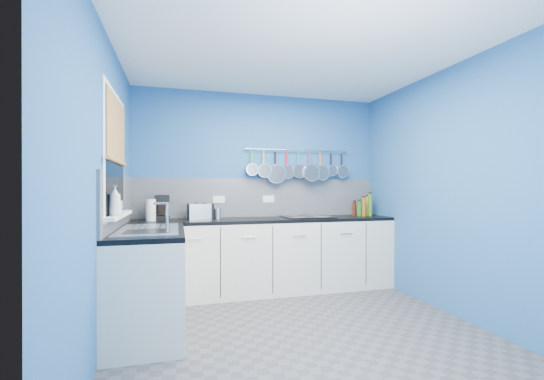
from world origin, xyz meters
name	(u,v)px	position (x,y,z in m)	size (l,w,h in m)	color
floor	(299,330)	(0.00, 0.00, -0.01)	(3.20, 3.00, 0.02)	#47474C
ceiling	(299,50)	(0.00, 0.00, 2.51)	(3.20, 3.00, 0.02)	white
wall_back	(261,190)	(0.00, 1.51, 1.25)	(3.20, 0.02, 2.50)	#245795
wall_front	(405,191)	(0.00, -1.51, 1.25)	(3.20, 0.02, 2.50)	#245795
wall_left	(104,190)	(-1.61, 0.00, 1.25)	(0.02, 3.00, 2.50)	#245795
wall_right	(448,190)	(1.61, 0.00, 1.25)	(0.02, 3.00, 2.50)	#245795
backsplash_back	(261,197)	(0.00, 1.49, 1.15)	(3.20, 0.02, 0.50)	gray
backsplash_left	(119,201)	(-1.59, 0.60, 1.15)	(0.02, 1.80, 0.50)	gray
cabinet_run_back	(266,256)	(0.00, 1.20, 0.43)	(3.20, 0.60, 0.86)	silver
worktop_back	(266,220)	(0.00, 1.20, 0.88)	(3.20, 0.60, 0.04)	black
cabinet_run_left	(149,283)	(-1.30, 0.30, 0.43)	(0.60, 1.20, 0.86)	silver
worktop_left	(149,232)	(-1.30, 0.30, 0.88)	(0.60, 1.20, 0.04)	black
window_frame	(115,156)	(-1.58, 0.30, 1.55)	(0.01, 1.00, 1.10)	white
window_glass	(116,156)	(-1.57, 0.30, 1.55)	(0.01, 0.90, 1.00)	black
bamboo_blind	(117,130)	(-1.56, 0.30, 1.77)	(0.01, 0.90, 0.55)	#B87D51
window_sill	(118,215)	(-1.55, 0.30, 1.04)	(0.10, 0.98, 0.03)	white
sink_unit	(149,229)	(-1.30, 0.30, 0.90)	(0.50, 0.95, 0.01)	silver
mixer_tap	(167,216)	(-1.14, 0.12, 1.03)	(0.12, 0.08, 0.26)	silver
socket_left	(219,199)	(-0.55, 1.48, 1.13)	(0.15, 0.01, 0.09)	white
socket_right	(269,199)	(0.10, 1.48, 1.13)	(0.15, 0.01, 0.09)	white
pot_rail	(298,150)	(0.50, 1.45, 1.78)	(0.02, 0.02, 1.45)	silver
soap_bottle_a	(115,201)	(-1.53, 0.00, 1.17)	(0.09, 0.09, 0.24)	white
soap_bottle_b	(117,204)	(-1.53, 0.11, 1.14)	(0.08, 0.08, 0.17)	white
paper_towel	(151,210)	(-1.35, 1.21, 1.02)	(0.11, 0.11, 0.25)	white
coffee_maker	(162,207)	(-1.23, 1.30, 1.05)	(0.16, 0.18, 0.29)	black
toaster	(200,211)	(-0.79, 1.28, 0.99)	(0.29, 0.16, 0.19)	silver
canister	(218,214)	(-0.59, 1.28, 0.96)	(0.09, 0.09, 0.13)	silver
hob	(306,217)	(0.54, 1.24, 0.91)	(0.61, 0.53, 0.01)	black
pan_0	(252,162)	(-0.13, 1.44, 1.61)	(0.16, 0.08, 0.35)	silver
pan_1	(264,164)	(0.02, 1.44, 1.59)	(0.19, 0.10, 0.38)	silver
pan_2	(275,167)	(0.18, 1.44, 1.56)	(0.26, 0.08, 0.45)	silver
pan_3	(287,164)	(0.34, 1.44, 1.59)	(0.20, 0.07, 0.39)	silver
pan_4	(298,164)	(0.50, 1.44, 1.59)	(0.19, 0.08, 0.38)	silver
pan_5	(309,166)	(0.66, 1.44, 1.57)	(0.23, 0.13, 0.42)	silver
pan_6	(320,166)	(0.82, 1.44, 1.58)	(0.22, 0.10, 0.41)	silver
pan_7	(331,164)	(0.98, 1.44, 1.61)	(0.15, 0.07, 0.34)	silver
pan_8	(342,165)	(1.14, 1.44, 1.60)	(0.18, 0.07, 0.37)	silver
condiment_0	(368,206)	(1.46, 1.31, 1.03)	(0.07, 0.07, 0.26)	olive
condiment_1	(361,209)	(1.35, 1.30, 0.99)	(0.05, 0.05, 0.18)	black
condiment_2	(354,209)	(1.27, 1.33, 0.99)	(0.05, 0.05, 0.19)	#4C190C
condiment_3	(370,205)	(1.45, 1.23, 1.05)	(0.06, 0.06, 0.30)	#3F721E
condiment_4	(364,207)	(1.35, 1.22, 1.02)	(0.06, 0.06, 0.25)	#8C5914
condiment_5	(359,209)	(1.29, 1.22, 1.00)	(0.07, 0.07, 0.20)	#265919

